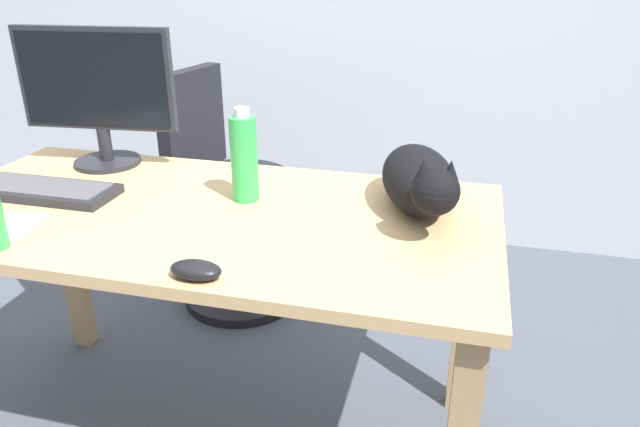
{
  "coord_description": "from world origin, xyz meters",
  "views": [
    {
      "loc": [
        0.63,
        -1.28,
        1.35
      ],
      "look_at": [
        0.33,
        -0.08,
        0.81
      ],
      "focal_mm": 33.22,
      "sensor_mm": 36.0,
      "label": 1
    }
  ],
  "objects_px": {
    "keyboard": "(37,190)",
    "water_bottle": "(244,158)",
    "monitor": "(97,92)",
    "computer_mouse": "(196,270)",
    "cat": "(420,180)",
    "office_chair": "(227,205)"
  },
  "relations": [
    {
      "from": "keyboard",
      "to": "water_bottle",
      "type": "bearing_deg",
      "value": 10.72
    },
    {
      "from": "monitor",
      "to": "computer_mouse",
      "type": "distance_m",
      "value": 0.85
    },
    {
      "from": "computer_mouse",
      "to": "water_bottle",
      "type": "bearing_deg",
      "value": 96.92
    },
    {
      "from": "keyboard",
      "to": "cat",
      "type": "xyz_separation_m",
      "value": [
        1.02,
        0.15,
        0.07
      ]
    },
    {
      "from": "office_chair",
      "to": "keyboard",
      "type": "relative_size",
      "value": 2.16
    },
    {
      "from": "office_chair",
      "to": "cat",
      "type": "distance_m",
      "value": 1.1
    },
    {
      "from": "office_chair",
      "to": "computer_mouse",
      "type": "xyz_separation_m",
      "value": [
        0.41,
        -1.09,
        0.35
      ]
    },
    {
      "from": "keyboard",
      "to": "computer_mouse",
      "type": "xyz_separation_m",
      "value": [
        0.62,
        -0.31,
        0.0
      ]
    },
    {
      "from": "office_chair",
      "to": "monitor",
      "type": "relative_size",
      "value": 1.98
    },
    {
      "from": "keyboard",
      "to": "cat",
      "type": "height_order",
      "value": "cat"
    },
    {
      "from": "office_chair",
      "to": "monitor",
      "type": "xyz_separation_m",
      "value": [
        -0.17,
        -0.51,
        0.56
      ]
    },
    {
      "from": "monitor",
      "to": "cat",
      "type": "distance_m",
      "value": 0.99
    },
    {
      "from": "keyboard",
      "to": "computer_mouse",
      "type": "bearing_deg",
      "value": -26.88
    },
    {
      "from": "monitor",
      "to": "cat",
      "type": "bearing_deg",
      "value": -6.95
    },
    {
      "from": "cat",
      "to": "computer_mouse",
      "type": "relative_size",
      "value": 5.44
    },
    {
      "from": "keyboard",
      "to": "water_bottle",
      "type": "relative_size",
      "value": 1.77
    },
    {
      "from": "computer_mouse",
      "to": "keyboard",
      "type": "bearing_deg",
      "value": 153.12
    },
    {
      "from": "monitor",
      "to": "cat",
      "type": "xyz_separation_m",
      "value": [
        0.98,
        -0.12,
        -0.15
      ]
    },
    {
      "from": "keyboard",
      "to": "office_chair",
      "type": "bearing_deg",
      "value": 75.07
    },
    {
      "from": "cat",
      "to": "water_bottle",
      "type": "height_order",
      "value": "water_bottle"
    },
    {
      "from": "monitor",
      "to": "water_bottle",
      "type": "height_order",
      "value": "monitor"
    },
    {
      "from": "computer_mouse",
      "to": "monitor",
      "type": "bearing_deg",
      "value": 134.53
    }
  ]
}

